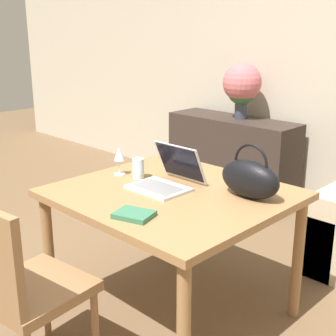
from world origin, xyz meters
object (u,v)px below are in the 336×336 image
Objects in this scene: handbag at (250,178)px; flower_vase at (242,86)px; laptop at (169,176)px; wine_glass at (119,156)px; chair at (19,283)px; drinking_glass at (138,168)px.

flower_vase is (-1.18, 1.56, 0.23)m from handbag.
wine_glass is at bearing -171.90° from laptop.
wine_glass is 0.33× the size of flower_vase.
wine_glass is at bearing 103.75° from chair.
laptop is at bearing 80.69° from chair.
chair is 0.94m from drinking_glass.
laptop reaches higher than chair.
laptop is 1.00× the size of handbag.
laptop is at bearing 8.10° from wine_glass.
laptop reaches higher than drinking_glass.
laptop is 2.85× the size of drinking_glass.
chair is 7.66× the size of drinking_glass.
wine_glass is at bearing -167.19° from drinking_glass.
chair is 1.20m from handbag.
drinking_glass is at bearing 95.11° from chair.
drinking_glass is at bearing -174.73° from laptop.
wine_glass is 0.49× the size of handbag.
wine_glass is (-0.35, -0.05, 0.06)m from laptop.
drinking_glass is 0.66m from handbag.
chair is at bearing -113.52° from handbag.
handbag is (0.77, 0.21, -0.01)m from wine_glass.
chair is 0.94m from laptop.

